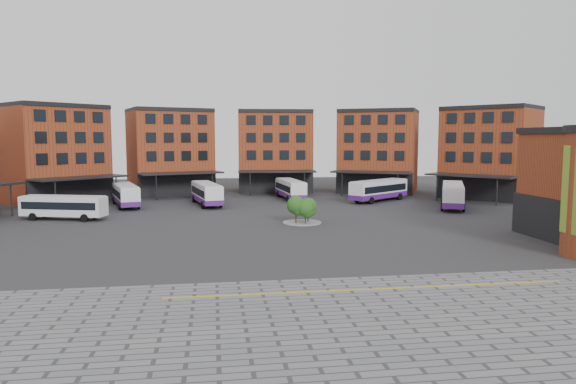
{
  "coord_description": "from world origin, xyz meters",
  "views": [
    {
      "loc": [
        -7.81,
        -44.58,
        9.54
      ],
      "look_at": [
        -0.2,
        7.89,
        4.0
      ],
      "focal_mm": 32.0,
      "sensor_mm": 36.0,
      "label": 1
    }
  ],
  "objects": [
    {
      "name": "tree_island",
      "position": [
        2.1,
        11.7,
        1.7
      ],
      "size": [
        4.4,
        4.4,
        3.19
      ],
      "color": "gray",
      "rests_on": "ground"
    },
    {
      "name": "yellow_line",
      "position": [
        2.0,
        -14.0,
        0.03
      ],
      "size": [
        26.0,
        0.15,
        0.02
      ],
      "primitive_type": "cube",
      "color": "gold",
      "rests_on": "paving_zone"
    },
    {
      "name": "bus_b",
      "position": [
        -20.17,
        29.65,
        1.69
      ],
      "size": [
        5.52,
        11.31,
        3.11
      ],
      "rotation": [
        0.0,
        0.0,
        0.28
      ],
      "color": "white",
      "rests_on": "ground"
    },
    {
      "name": "bus_a",
      "position": [
        -25.41,
        18.38,
        1.69
      ],
      "size": [
        10.29,
        5.01,
        2.84
      ],
      "rotation": [
        0.0,
        0.0,
        1.29
      ],
      "color": "silver",
      "rests_on": "ground"
    },
    {
      "name": "main_building",
      "position": [
        -4.77,
        38.25,
        7.23
      ],
      "size": [
        94.14,
        42.48,
        14.6
      ],
      "color": "brown",
      "rests_on": "ground"
    },
    {
      "name": "bus_e",
      "position": [
        17.08,
        30.35,
        1.77
      ],
      "size": [
        10.9,
        8.99,
        3.26
      ],
      "rotation": [
        0.0,
        0.0,
        -0.94
      ],
      "color": "white",
      "rests_on": "ground"
    },
    {
      "name": "bus_c",
      "position": [
        -8.9,
        29.65,
        1.71
      ],
      "size": [
        4.78,
        11.5,
        3.16
      ],
      "rotation": [
        0.0,
        0.0,
        0.2
      ],
      "color": "white",
      "rests_on": "ground"
    },
    {
      "name": "ground",
      "position": [
        0.0,
        0.0,
        0.0
      ],
      "size": [
        160.0,
        160.0,
        0.0
      ],
      "primitive_type": "plane",
      "color": "#28282B",
      "rests_on": "ground"
    },
    {
      "name": "bus_d",
      "position": [
        4.06,
        34.78,
        1.66
      ],
      "size": [
        3.52,
        11.08,
        3.07
      ],
      "rotation": [
        0.0,
        0.0,
        0.09
      ],
      "color": "white",
      "rests_on": "ground"
    },
    {
      "name": "bus_f",
      "position": [
        24.78,
        21.72,
        1.82
      ],
      "size": [
        7.58,
        11.98,
        3.37
      ],
      "rotation": [
        0.0,
        0.0,
        -0.44
      ],
      "color": "silver",
      "rests_on": "ground"
    },
    {
      "name": "paving_zone",
      "position": [
        2.0,
        -22.0,
        0.01
      ],
      "size": [
        50.0,
        22.0,
        0.02
      ],
      "primitive_type": "cube",
      "color": "slate",
      "rests_on": "ground"
    }
  ]
}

